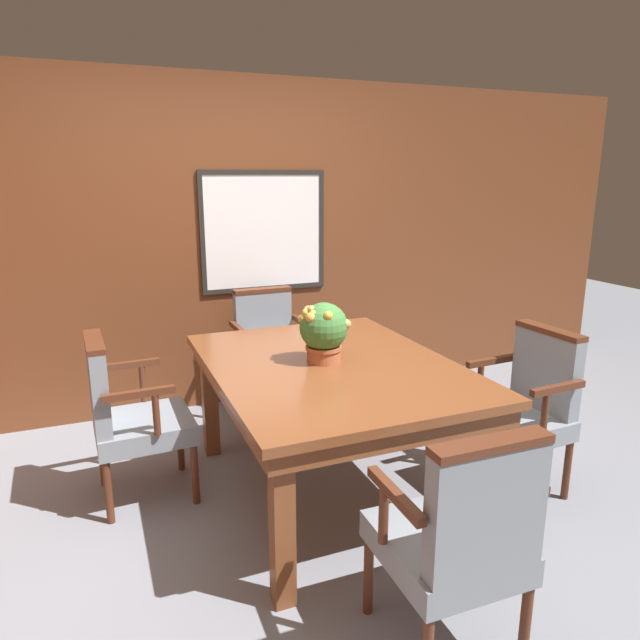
{
  "coord_description": "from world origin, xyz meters",
  "views": [
    {
      "loc": [
        -1.0,
        -2.38,
        1.74
      ],
      "look_at": [
        0.15,
        0.43,
        0.97
      ],
      "focal_mm": 32.0,
      "sensor_mm": 36.0,
      "label": 1
    }
  ],
  "objects": [
    {
      "name": "ground_plane",
      "position": [
        0.0,
        0.0,
        0.0
      ],
      "size": [
        14.0,
        14.0,
        0.0
      ],
      "primitive_type": "plane",
      "color": "gray"
    },
    {
      "name": "wall_back",
      "position": [
        0.0,
        1.85,
        1.23
      ],
      "size": [
        7.2,
        0.08,
        2.45
      ],
      "color": "brown",
      "rests_on": "ground_plane"
    },
    {
      "name": "dining_table",
      "position": [
        0.15,
        0.28,
        0.68
      ],
      "size": [
        1.25,
        1.65,
        0.77
      ],
      "color": "brown",
      "rests_on": "ground_plane"
    },
    {
      "name": "chair_head_far",
      "position": [
        0.17,
        1.48,
        0.51
      ],
      "size": [
        0.53,
        0.52,
        0.93
      ],
      "rotation": [
        0.0,
        0.0,
        0.02
      ],
      "color": "#562B19",
      "rests_on": "ground_plane"
    },
    {
      "name": "chair_right_near",
      "position": [
        1.17,
        -0.08,
        0.51
      ],
      "size": [
        0.53,
        0.54,
        0.93
      ],
      "rotation": [
        0.0,
        0.0,
        -1.51
      ],
      "color": "#562B19",
      "rests_on": "ground_plane"
    },
    {
      "name": "chair_left_far",
      "position": [
        -0.88,
        0.64,
        0.51
      ],
      "size": [
        0.53,
        0.54,
        0.93
      ],
      "rotation": [
        0.0,
        0.0,
        1.61
      ],
      "color": "#562B19",
      "rests_on": "ground_plane"
    },
    {
      "name": "chair_head_near",
      "position": [
        0.13,
        -0.93,
        0.51
      ],
      "size": [
        0.53,
        0.52,
        0.93
      ],
      "rotation": [
        0.0,
        0.0,
        3.13
      ],
      "color": "#562B19",
      "rests_on": "ground_plane"
    },
    {
      "name": "potted_plant",
      "position": [
        0.12,
        0.31,
        0.94
      ],
      "size": [
        0.26,
        0.26,
        0.32
      ],
      "color": "#B2603D",
      "rests_on": "dining_table"
    }
  ]
}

